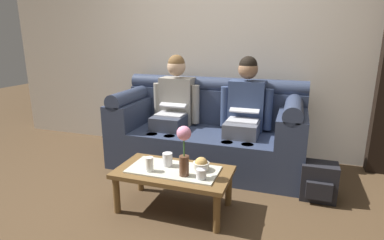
{
  "coord_description": "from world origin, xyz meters",
  "views": [
    {
      "loc": [
        0.91,
        -2.06,
        1.42
      ],
      "look_at": [
        -0.11,
        0.94,
        0.57
      ],
      "focal_mm": 29.18,
      "sensor_mm": 36.0,
      "label": 1
    }
  ],
  "objects_px": {
    "flower_vase": "(184,147)",
    "snack_bowl": "(201,165)",
    "couch": "(208,132)",
    "cup_near_right": "(201,174)",
    "coffee_table": "(174,175)",
    "backpack_right": "(319,182)",
    "cup_near_left": "(168,159)",
    "cup_far_center": "(150,164)",
    "person_left": "(174,105)",
    "person_right": "(245,111)"
  },
  "relations": [
    {
      "from": "snack_bowl",
      "to": "cup_far_center",
      "type": "distance_m",
      "value": 0.42
    },
    {
      "from": "flower_vase",
      "to": "coffee_table",
      "type": "bearing_deg",
      "value": 145.43
    },
    {
      "from": "person_left",
      "to": "flower_vase",
      "type": "relative_size",
      "value": 3.03
    },
    {
      "from": "person_right",
      "to": "snack_bowl",
      "type": "distance_m",
      "value": 1.02
    },
    {
      "from": "cup_near_right",
      "to": "backpack_right",
      "type": "bearing_deg",
      "value": 36.53
    },
    {
      "from": "cup_near_left",
      "to": "cup_near_right",
      "type": "bearing_deg",
      "value": -23.04
    },
    {
      "from": "person_left",
      "to": "cup_far_center",
      "type": "xyz_separation_m",
      "value": [
        0.24,
        -1.12,
        -0.24
      ]
    },
    {
      "from": "cup_far_center",
      "to": "backpack_right",
      "type": "xyz_separation_m",
      "value": [
        1.33,
        0.66,
        -0.25
      ]
    },
    {
      "from": "couch",
      "to": "snack_bowl",
      "type": "height_order",
      "value": "couch"
    },
    {
      "from": "couch",
      "to": "flower_vase",
      "type": "relative_size",
      "value": 5.14
    },
    {
      "from": "coffee_table",
      "to": "snack_bowl",
      "type": "distance_m",
      "value": 0.25
    },
    {
      "from": "couch",
      "to": "person_left",
      "type": "distance_m",
      "value": 0.5
    },
    {
      "from": "person_left",
      "to": "snack_bowl",
      "type": "relative_size",
      "value": 9.2
    },
    {
      "from": "snack_bowl",
      "to": "person_left",
      "type": "bearing_deg",
      "value": 122.91
    },
    {
      "from": "cup_near_right",
      "to": "cup_far_center",
      "type": "xyz_separation_m",
      "value": [
        -0.44,
        -0.0,
        0.02
      ]
    },
    {
      "from": "snack_bowl",
      "to": "backpack_right",
      "type": "height_order",
      "value": "snack_bowl"
    },
    {
      "from": "coffee_table",
      "to": "backpack_right",
      "type": "distance_m",
      "value": 1.3
    },
    {
      "from": "cup_near_left",
      "to": "backpack_right",
      "type": "relative_size",
      "value": 0.33
    },
    {
      "from": "person_left",
      "to": "person_right",
      "type": "xyz_separation_m",
      "value": [
        0.81,
        0.0,
        -0.0
      ]
    },
    {
      "from": "flower_vase",
      "to": "snack_bowl",
      "type": "height_order",
      "value": "flower_vase"
    },
    {
      "from": "couch",
      "to": "cup_near_right",
      "type": "distance_m",
      "value": 1.16
    },
    {
      "from": "person_right",
      "to": "cup_near_right",
      "type": "xyz_separation_m",
      "value": [
        -0.14,
        -1.12,
        -0.26
      ]
    },
    {
      "from": "person_left",
      "to": "backpack_right",
      "type": "bearing_deg",
      "value": -16.41
    },
    {
      "from": "snack_bowl",
      "to": "cup_near_right",
      "type": "relative_size",
      "value": 1.68
    },
    {
      "from": "person_left",
      "to": "snack_bowl",
      "type": "xyz_separation_m",
      "value": [
        0.63,
        -0.97,
        -0.25
      ]
    },
    {
      "from": "person_left",
      "to": "flower_vase",
      "type": "bearing_deg",
      "value": -64.44
    },
    {
      "from": "person_left",
      "to": "snack_bowl",
      "type": "distance_m",
      "value": 1.18
    },
    {
      "from": "couch",
      "to": "flower_vase",
      "type": "distance_m",
      "value": 1.14
    },
    {
      "from": "couch",
      "to": "cup_near_right",
      "type": "height_order",
      "value": "couch"
    },
    {
      "from": "cup_far_center",
      "to": "snack_bowl",
      "type": "bearing_deg",
      "value": 21.84
    },
    {
      "from": "person_left",
      "to": "person_right",
      "type": "height_order",
      "value": "same"
    },
    {
      "from": "cup_near_left",
      "to": "person_right",
      "type": "bearing_deg",
      "value": 64.0
    },
    {
      "from": "cup_near_right",
      "to": "cup_far_center",
      "type": "relative_size",
      "value": 0.66
    },
    {
      "from": "snack_bowl",
      "to": "backpack_right",
      "type": "distance_m",
      "value": 1.09
    },
    {
      "from": "backpack_right",
      "to": "cup_near_left",
      "type": "bearing_deg",
      "value": -157.31
    },
    {
      "from": "couch",
      "to": "person_right",
      "type": "distance_m",
      "value": 0.5
    },
    {
      "from": "coffee_table",
      "to": "flower_vase",
      "type": "height_order",
      "value": "flower_vase"
    },
    {
      "from": "coffee_table",
      "to": "snack_bowl",
      "type": "xyz_separation_m",
      "value": [
        0.22,
        0.06,
        0.1
      ]
    },
    {
      "from": "snack_bowl",
      "to": "person_right",
      "type": "bearing_deg",
      "value": 79.29
    },
    {
      "from": "couch",
      "to": "person_left",
      "type": "height_order",
      "value": "person_left"
    },
    {
      "from": "snack_bowl",
      "to": "cup_near_left",
      "type": "xyz_separation_m",
      "value": [
        -0.29,
        -0.01,
        0.01
      ]
    },
    {
      "from": "cup_near_right",
      "to": "cup_near_left",
      "type": "bearing_deg",
      "value": 156.96
    },
    {
      "from": "flower_vase",
      "to": "cup_far_center",
      "type": "xyz_separation_m",
      "value": [
        -0.29,
        -0.01,
        -0.18
      ]
    },
    {
      "from": "cup_near_left",
      "to": "coffee_table",
      "type": "bearing_deg",
      "value": -32.97
    },
    {
      "from": "person_left",
      "to": "coffee_table",
      "type": "relative_size",
      "value": 1.29
    },
    {
      "from": "snack_bowl",
      "to": "cup_near_left",
      "type": "height_order",
      "value": "cup_near_left"
    },
    {
      "from": "person_right",
      "to": "cup_near_left",
      "type": "relative_size",
      "value": 10.87
    },
    {
      "from": "person_right",
      "to": "backpack_right",
      "type": "bearing_deg",
      "value": -31.37
    },
    {
      "from": "snack_bowl",
      "to": "cup_near_right",
      "type": "height_order",
      "value": "snack_bowl"
    },
    {
      "from": "person_right",
      "to": "couch",
      "type": "bearing_deg",
      "value": 179.6
    }
  ]
}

